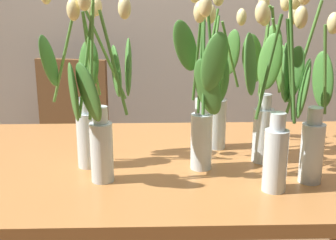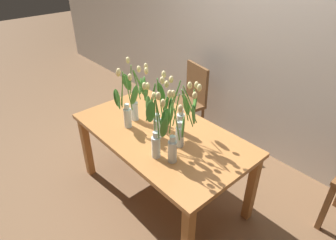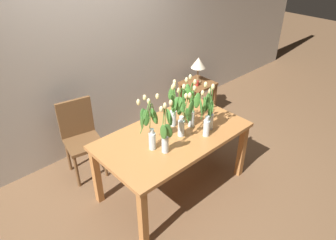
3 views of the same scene
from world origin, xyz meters
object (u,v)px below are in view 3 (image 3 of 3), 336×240
(table_lamp, at_px, (198,63))
(side_table, at_px, (198,89))
(tulip_vase_4, at_px, (209,114))
(tulip_vase_2, at_px, (174,110))
(tulip_vase_6, at_px, (182,116))
(tulip_vase_3, at_px, (191,106))
(tulip_vase_1, at_px, (150,128))
(tulip_vase_5, at_px, (207,117))
(tulip_vase_0, at_px, (166,135))
(pillar_candle, at_px, (197,83))
(dining_table, at_px, (173,141))
(dining_chair, at_px, (81,134))

(table_lamp, bearing_deg, side_table, -97.65)
(tulip_vase_4, bearing_deg, table_lamp, 46.57)
(tulip_vase_2, xyz_separation_m, tulip_vase_6, (-0.07, -0.19, 0.04))
(tulip_vase_3, distance_m, tulip_vase_4, 0.21)
(tulip_vase_1, height_order, tulip_vase_5, tulip_vase_5)
(tulip_vase_0, bearing_deg, pillar_candle, 33.58)
(dining_table, xyz_separation_m, tulip_vase_0, (-0.26, -0.17, 0.30))
(tulip_vase_3, bearing_deg, dining_chair, 131.80)
(tulip_vase_6, height_order, pillar_candle, tulip_vase_6)
(dining_table, distance_m, tulip_vase_6, 0.34)
(tulip_vase_4, relative_size, tulip_vase_5, 0.97)
(tulip_vase_1, height_order, tulip_vase_2, tulip_vase_1)
(tulip_vase_0, xyz_separation_m, tulip_vase_5, (0.50, -0.06, 0.01))
(tulip_vase_0, relative_size, side_table, 1.02)
(pillar_candle, bearing_deg, table_lamp, 39.31)
(tulip_vase_0, bearing_deg, tulip_vase_4, -0.36)
(tulip_vase_3, distance_m, table_lamp, 1.52)
(tulip_vase_5, bearing_deg, tulip_vase_4, 27.28)
(tulip_vase_5, bearing_deg, tulip_vase_1, 158.21)
(tulip_vase_5, height_order, tulip_vase_6, tulip_vase_5)
(tulip_vase_3, bearing_deg, tulip_vase_0, -160.92)
(tulip_vase_3, height_order, dining_chair, tulip_vase_3)
(tulip_vase_6, xyz_separation_m, side_table, (1.39, 1.03, -0.55))
(side_table, xyz_separation_m, table_lamp, (0.00, 0.02, 0.42))
(tulip_vase_1, distance_m, tulip_vase_2, 0.45)
(tulip_vase_0, height_order, tulip_vase_2, tulip_vase_0)
(pillar_candle, bearing_deg, tulip_vase_5, -134.34)
(table_lamp, distance_m, pillar_candle, 0.30)
(tulip_vase_6, distance_m, pillar_candle, 1.66)
(dining_table, relative_size, tulip_vase_1, 2.80)
(tulip_vase_1, xyz_separation_m, tulip_vase_2, (0.44, 0.12, -0.03))
(tulip_vase_1, relative_size, pillar_candle, 7.62)
(tulip_vase_4, height_order, side_table, tulip_vase_4)
(tulip_vase_0, bearing_deg, tulip_vase_5, -6.84)
(tulip_vase_1, height_order, side_table, tulip_vase_1)
(tulip_vase_0, bearing_deg, dining_chair, 105.80)
(tulip_vase_0, relative_size, tulip_vase_3, 1.03)
(tulip_vase_0, distance_m, tulip_vase_3, 0.56)
(dining_table, distance_m, dining_chair, 1.13)
(tulip_vase_5, height_order, side_table, tulip_vase_5)
(tulip_vase_4, distance_m, pillar_candle, 1.49)
(tulip_vase_2, height_order, tulip_vase_5, tulip_vase_5)
(side_table, bearing_deg, table_lamp, 82.35)
(tulip_vase_4, bearing_deg, tulip_vase_5, -152.72)
(tulip_vase_6, xyz_separation_m, dining_chair, (-0.63, 1.03, -0.45))
(dining_table, distance_m, table_lamp, 1.74)
(side_table, height_order, table_lamp, table_lamp)
(tulip_vase_0, relative_size, dining_chair, 0.60)
(tulip_vase_5, bearing_deg, tulip_vase_2, 109.73)
(dining_chair, distance_m, table_lamp, 2.04)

